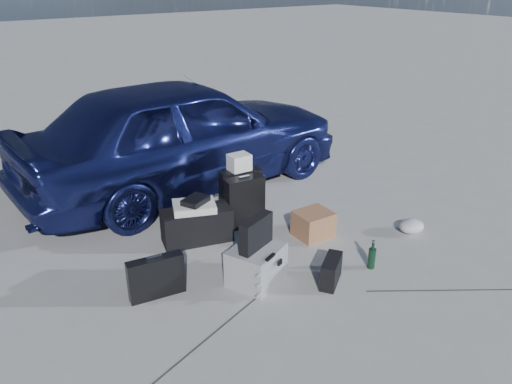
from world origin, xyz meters
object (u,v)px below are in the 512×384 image
briefcase (156,277)px  suitcase_right (241,193)px  green_bottle (372,255)px  pelican_case (256,264)px  car (184,133)px  duffel_bag (197,225)px  suitcase_left (244,202)px  cardboard_box (313,224)px

briefcase → suitcase_right: (1.55, 0.91, 0.09)m
briefcase → suitcase_right: 1.80m
suitcase_right → green_bottle: size_ratio=1.99×
pelican_case → suitcase_right: suitcase_right is taller
car → green_bottle: car is taller
duffel_bag → car: bearing=81.1°
briefcase → pelican_case: bearing=-11.9°
suitcase_right → suitcase_left: bearing=-101.2°
green_bottle → briefcase: bearing=156.8°
car → cardboard_box: bearing=-170.4°
car → green_bottle: (0.47, -2.94, -0.61)m
green_bottle → pelican_case: bearing=155.2°
pelican_case → cardboard_box: bearing=-3.5°
pelican_case → green_bottle: size_ratio=1.69×
green_bottle → car: bearing=99.2°
suitcase_left → duffel_bag: suitcase_left is taller
pelican_case → car: bearing=54.4°
car → cardboard_box: car is taller
suitcase_left → duffel_bag: bearing=-173.5°
cardboard_box → suitcase_right: bearing=111.8°
suitcase_right → green_bottle: (0.38, -1.74, -0.15)m
car → pelican_case: bearing=163.9°
cardboard_box → duffel_bag: bearing=149.0°
suitcase_left → cardboard_box: suitcase_left is taller
duffel_bag → green_bottle: 1.88m
pelican_case → suitcase_right: size_ratio=0.85×
car → suitcase_left: car is taller
duffel_bag → cardboard_box: duffel_bag is taller
car → pelican_case: (-0.59, -2.44, -0.57)m
pelican_case → suitcase_left: bearing=38.6°
pelican_case → green_bottle: pelican_case is taller
suitcase_right → duffel_bag: size_ratio=0.78×
pelican_case → briefcase: (-0.87, 0.34, 0.02)m
suitcase_right → duffel_bag: 0.79m
pelican_case → duffel_bag: size_ratio=0.67×
duffel_bag → cardboard_box: size_ratio=1.94×
suitcase_left → car: bearing=96.0°
briefcase → suitcase_right: size_ratio=0.87×
pelican_case → cardboard_box: size_ratio=1.29×
cardboard_box → briefcase: bearing=-179.7°
duffel_bag → green_bottle: duffel_bag is taller
suitcase_left → green_bottle: suitcase_left is taller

